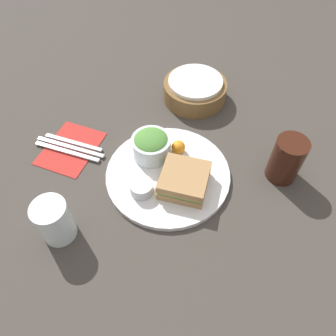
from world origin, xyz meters
name	(u,v)px	position (x,y,z in m)	size (l,w,h in m)	color
ground_plane	(168,176)	(0.00, 0.00, 0.00)	(4.00, 4.00, 0.00)	#3D3833
plate	(168,174)	(0.00, 0.00, 0.01)	(0.33, 0.33, 0.01)	silver
sandwich	(184,180)	(0.05, -0.03, 0.04)	(0.13, 0.13, 0.05)	#A37A4C
salad_bowl	(151,145)	(-0.07, 0.04, 0.05)	(0.11, 0.11, 0.07)	silver
dressing_cup	(142,188)	(-0.04, -0.08, 0.03)	(0.06, 0.06, 0.03)	#B7B7BC
orange_wedge	(180,148)	(0.00, 0.08, 0.03)	(0.04, 0.04, 0.04)	orange
drink_glass	(286,159)	(0.28, 0.11, 0.06)	(0.08, 0.08, 0.13)	#38190F
bread_basket	(195,90)	(-0.03, 0.32, 0.03)	(0.20, 0.20, 0.07)	brown
napkin	(71,148)	(-0.29, -0.01, 0.00)	(0.14, 0.18, 0.00)	#B22823
fork	(67,152)	(-0.29, -0.03, 0.01)	(0.20, 0.01, 0.01)	#B2B2B7
knife	(70,147)	(-0.29, -0.01, 0.01)	(0.21, 0.01, 0.01)	#B2B2B7
spoon	(73,143)	(-0.29, 0.01, 0.01)	(0.18, 0.01, 0.01)	#B2B2B7
water_glass	(54,221)	(-0.18, -0.25, 0.06)	(0.08, 0.08, 0.11)	silver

